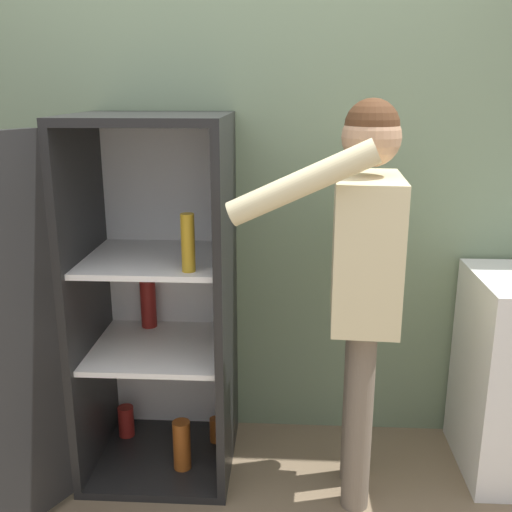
% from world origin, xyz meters
% --- Properties ---
extents(wall_back, '(7.00, 0.06, 2.55)m').
position_xyz_m(wall_back, '(0.00, 0.98, 1.27)').
color(wall_back, gray).
rests_on(wall_back, ground_plane).
extents(refrigerator, '(1.01, 1.21, 1.61)m').
position_xyz_m(refrigerator, '(-0.43, 0.53, 0.80)').
color(refrigerator, black).
rests_on(refrigerator, ground_plane).
extents(person, '(0.67, 0.60, 1.68)m').
position_xyz_m(person, '(0.55, 0.43, 1.06)').
color(person, '#726656').
rests_on(person, ground_plane).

